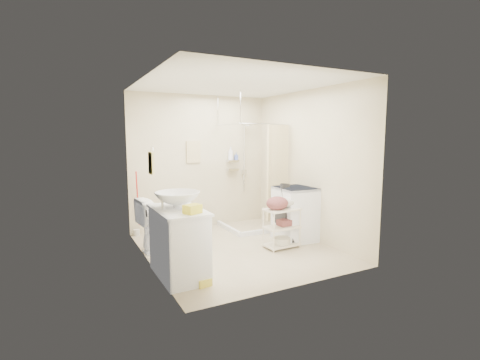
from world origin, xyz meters
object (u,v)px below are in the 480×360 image
object	(u,v)px
vanity	(179,243)
washing_machine	(296,214)
toilet	(165,224)
laundry_rack	(282,224)

from	to	relation	value
vanity	washing_machine	size ratio (longest dim) A/B	1.09
vanity	toilet	bearing A→B (deg)	83.17
toilet	washing_machine	world-z (taller)	washing_machine
laundry_rack	toilet	bearing A→B (deg)	152.76
washing_machine	laundry_rack	distance (m)	0.53
washing_machine	toilet	bearing A→B (deg)	169.38
vanity	toilet	size ratio (longest dim) A/B	1.20
toilet	vanity	bearing A→B (deg)	168.56
washing_machine	laundry_rack	bearing A→B (deg)	-148.77
toilet	laundry_rack	xyz separation A→B (m)	(1.72, -0.77, -0.03)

